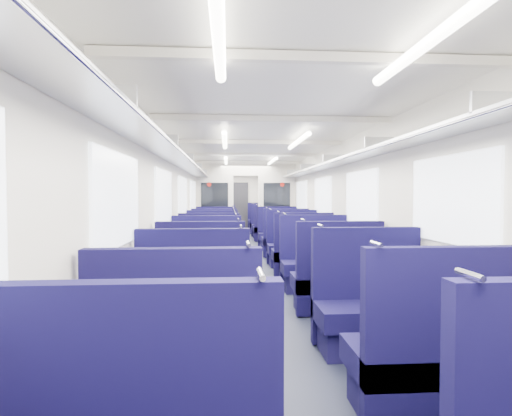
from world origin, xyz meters
TOP-DOWN VIEW (x-y plane):
  - floor at (0.00, 0.00)m, footprint 2.80×18.00m
  - ceiling at (0.00, 0.00)m, footprint 2.80×18.00m
  - wall_left at (-1.40, 0.00)m, footprint 0.02×18.00m
  - dado_left at (-1.39, 0.00)m, footprint 0.03×17.90m
  - wall_right at (1.40, 0.00)m, footprint 0.02×18.00m
  - dado_right at (1.39, 0.00)m, footprint 0.03×17.90m
  - wall_far at (0.00, 9.00)m, footprint 2.80×0.02m
  - luggage_rack_left at (-1.21, 0.00)m, footprint 0.36×17.40m
  - luggage_rack_right at (1.21, 0.00)m, footprint 0.36×17.40m
  - windows at (0.00, -0.46)m, footprint 2.78×15.60m
  - ceiling_fittings at (0.00, -0.26)m, footprint 2.70×16.06m
  - end_door at (0.00, 8.94)m, footprint 0.75×0.06m
  - bulkhead at (-0.00, 2.81)m, footprint 2.80×0.10m
  - seat_4 at (-0.83, -5.95)m, footprint 1.05×0.58m
  - seat_5 at (0.83, -6.00)m, footprint 1.05×0.58m
  - seat_6 at (-0.83, -4.89)m, footprint 1.05×0.58m
  - seat_7 at (0.83, -4.84)m, footprint 1.05×0.58m
  - seat_8 at (-0.83, -3.57)m, footprint 1.05×0.58m
  - seat_9 at (0.83, -3.65)m, footprint 1.05×0.58m
  - seat_10 at (-0.83, -2.50)m, footprint 1.05×0.58m
  - seat_11 at (0.83, -2.43)m, footprint 1.05×0.58m
  - seat_12 at (-0.83, -1.38)m, footprint 1.05×0.58m
  - seat_13 at (0.83, -1.35)m, footprint 1.05×0.58m
  - seat_14 at (-0.83, -0.32)m, footprint 1.05×0.58m
  - seat_15 at (0.83, -0.31)m, footprint 1.05×0.58m
  - seat_16 at (-0.83, 0.97)m, footprint 1.05×0.58m
  - seat_17 at (0.83, 0.82)m, footprint 1.05×0.58m
  - seat_18 at (-0.83, 2.16)m, footprint 1.05×0.58m
  - seat_19 at (0.83, 2.15)m, footprint 1.05×0.58m
  - seat_20 at (-0.83, 4.01)m, footprint 1.05×0.58m
  - seat_21 at (0.83, 4.04)m, footprint 1.05×0.58m
  - seat_22 at (-0.83, 5.39)m, footprint 1.05×0.58m
  - seat_23 at (0.83, 5.19)m, footprint 1.05×0.58m
  - seat_24 at (-0.83, 6.50)m, footprint 1.05×0.58m
  - seat_25 at (0.83, 6.31)m, footprint 1.05×0.58m
  - seat_26 at (-0.83, 7.52)m, footprint 1.05×0.58m
  - seat_27 at (0.83, 7.68)m, footprint 1.05×0.58m

SIDE VIEW (x-z plane):
  - floor at x=0.00m, z-range -0.01..0.01m
  - dado_left at x=-1.39m, z-range 0.00..0.70m
  - dado_right at x=1.39m, z-range 0.00..0.70m
  - seat_4 at x=-0.83m, z-range -0.23..0.95m
  - seat_5 at x=0.83m, z-range -0.23..0.95m
  - seat_6 at x=-0.83m, z-range -0.23..0.95m
  - seat_7 at x=0.83m, z-range -0.23..0.95m
  - seat_8 at x=-0.83m, z-range -0.23..0.95m
  - seat_9 at x=0.83m, z-range -0.23..0.95m
  - seat_10 at x=-0.83m, z-range -0.23..0.95m
  - seat_11 at x=0.83m, z-range -0.23..0.95m
  - seat_12 at x=-0.83m, z-range -0.23..0.95m
  - seat_13 at x=0.83m, z-range -0.23..0.95m
  - seat_14 at x=-0.83m, z-range -0.23..0.95m
  - seat_15 at x=0.83m, z-range -0.23..0.95m
  - seat_16 at x=-0.83m, z-range -0.23..0.95m
  - seat_17 at x=0.83m, z-range -0.23..0.95m
  - seat_18 at x=-0.83m, z-range -0.23..0.95m
  - seat_19 at x=0.83m, z-range -0.23..0.95m
  - seat_20 at x=-0.83m, z-range -0.23..0.95m
  - seat_21 at x=0.83m, z-range -0.23..0.95m
  - seat_22 at x=-0.83m, z-range -0.23..0.95m
  - seat_23 at x=0.83m, z-range -0.23..0.95m
  - seat_24 at x=-0.83m, z-range -0.23..0.95m
  - seat_25 at x=0.83m, z-range -0.23..0.95m
  - seat_26 at x=-0.83m, z-range -0.23..0.95m
  - seat_27 at x=0.83m, z-range -0.23..0.95m
  - end_door at x=0.00m, z-range 0.00..2.00m
  - wall_left at x=-1.40m, z-range 0.00..2.35m
  - wall_right at x=1.40m, z-range 0.00..2.35m
  - wall_far at x=0.00m, z-range 0.00..2.35m
  - bulkhead at x=0.00m, z-range 0.06..2.41m
  - windows at x=0.00m, z-range 1.04..1.79m
  - luggage_rack_left at x=-1.21m, z-range 1.88..2.06m
  - luggage_rack_right at x=1.21m, z-range 1.88..2.06m
  - ceiling_fittings at x=0.00m, z-range 2.23..2.35m
  - ceiling at x=0.00m, z-range 2.35..2.35m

